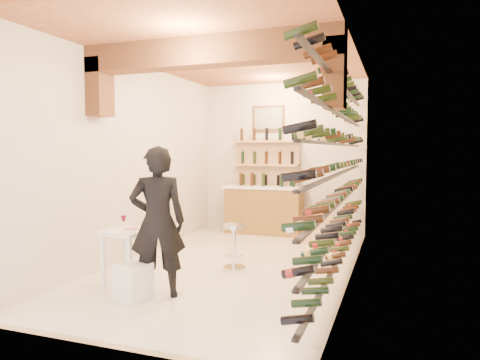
% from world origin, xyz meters
% --- Properties ---
extents(ground, '(6.00, 6.00, 0.00)m').
position_xyz_m(ground, '(0.00, 0.00, 0.00)').
color(ground, silver).
rests_on(ground, ground).
extents(room_shell, '(3.52, 6.02, 3.21)m').
position_xyz_m(room_shell, '(0.00, -0.26, 2.25)').
color(room_shell, beige).
rests_on(room_shell, ground).
extents(wine_rack, '(0.32, 5.70, 2.56)m').
position_xyz_m(wine_rack, '(1.53, 0.00, 1.55)').
color(wine_rack, black).
rests_on(wine_rack, ground).
extents(back_counter, '(1.70, 0.62, 1.29)m').
position_xyz_m(back_counter, '(-0.30, 2.65, 0.53)').
color(back_counter, olive).
rests_on(back_counter, ground).
extents(back_shelving, '(1.40, 0.31, 2.73)m').
position_xyz_m(back_shelving, '(-0.30, 2.89, 1.17)').
color(back_shelving, tan).
rests_on(back_shelving, ground).
extents(tasting_table, '(0.57, 0.57, 0.91)m').
position_xyz_m(tasting_table, '(-0.91, -1.47, 0.62)').
color(tasting_table, white).
rests_on(tasting_table, ground).
extents(white_stool, '(0.43, 0.43, 0.44)m').
position_xyz_m(white_stool, '(-0.59, -1.83, 0.22)').
color(white_stool, white).
rests_on(white_stool, ground).
extents(person, '(0.79, 0.70, 1.82)m').
position_xyz_m(person, '(-0.37, -1.63, 0.91)').
color(person, black).
rests_on(person, ground).
extents(chrome_barstool, '(0.35, 0.35, 0.67)m').
position_xyz_m(chrome_barstool, '(0.07, -0.15, 0.39)').
color(chrome_barstool, silver).
rests_on(chrome_barstool, ground).
extents(crate_lower, '(0.59, 0.47, 0.32)m').
position_xyz_m(crate_lower, '(0.99, 1.99, 0.16)').
color(crate_lower, '#E5B27E').
rests_on(crate_lower, ground).
extents(crate_upper, '(0.54, 0.42, 0.28)m').
position_xyz_m(crate_upper, '(0.99, 1.99, 0.46)').
color(crate_upper, '#E5B27E').
rests_on(crate_upper, crate_lower).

